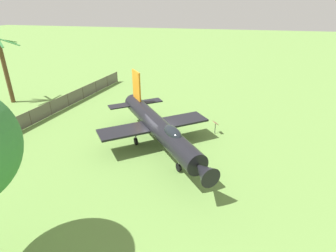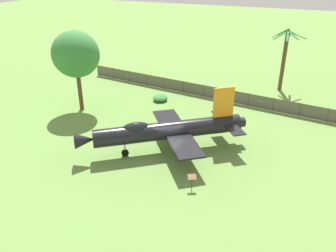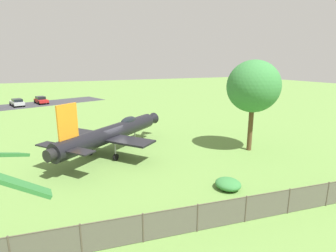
# 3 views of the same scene
# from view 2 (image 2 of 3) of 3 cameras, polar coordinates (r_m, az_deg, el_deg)

# --- Properties ---
(ground_plane) EXTENTS (200.00, 200.00, 0.00)m
(ground_plane) POSITION_cam_2_polar(r_m,az_deg,el_deg) (29.29, 0.14, -4.08)
(ground_plane) COLOR #668E42
(display_jet) EXTENTS (12.56, 10.64, 5.24)m
(display_jet) POSITION_cam_2_polar(r_m,az_deg,el_deg) (28.28, -0.53, -0.74)
(display_jet) COLOR black
(display_jet) RESTS_ON ground_plane
(shade_tree) EXTENTS (4.90, 4.63, 8.40)m
(shade_tree) POSITION_cam_2_polar(r_m,az_deg,el_deg) (36.51, -15.10, 11.40)
(shade_tree) COLOR brown
(shade_tree) RESTS_ON ground_plane
(palm_tree) EXTENTS (3.96, 4.45, 7.42)m
(palm_tree) POSITION_cam_2_polar(r_m,az_deg,el_deg) (44.02, 18.73, 10.57)
(palm_tree) COLOR brown
(palm_tree) RESTS_ON ground_plane
(perimeter_fence) EXTENTS (35.03, 4.89, 1.49)m
(perimeter_fence) POSITION_cam_2_polar(r_m,az_deg,el_deg) (40.09, 7.71, 5.51)
(perimeter_fence) COLOR #4C4238
(perimeter_fence) RESTS_ON ground_plane
(shrub_near_fence) EXTENTS (1.64, 1.80, 0.67)m
(shrub_near_fence) POSITION_cam_2_polar(r_m,az_deg,el_deg) (39.47, -1.29, 4.70)
(shrub_near_fence) COLOR #387F3D
(shrub_near_fence) RESTS_ON ground_plane
(info_plaque) EXTENTS (0.71, 0.62, 1.14)m
(info_plaque) POSITION_cam_2_polar(r_m,az_deg,el_deg) (24.31, 3.99, -8.74)
(info_plaque) COLOR #333333
(info_plaque) RESTS_ON ground_plane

